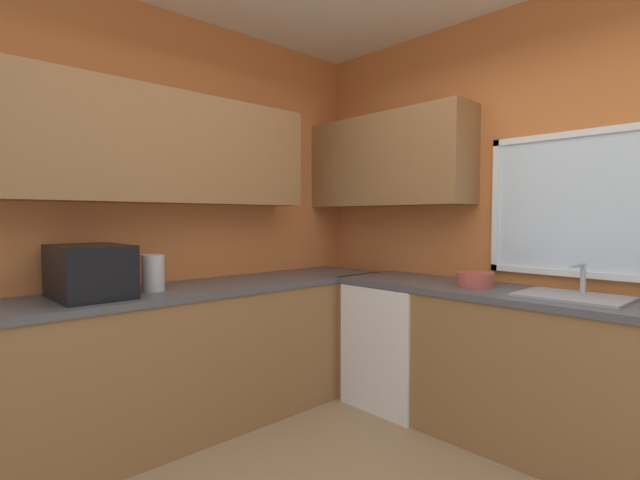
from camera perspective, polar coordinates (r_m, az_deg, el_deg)
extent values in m
cube|color=#D17238|center=(3.30, 25.96, 2.77)|extent=(3.81, 0.06, 2.75)
cube|color=#D17238|center=(3.33, -19.79, 2.89)|extent=(0.06, 3.59, 2.75)
cube|color=silver|center=(3.18, 30.49, 3.83)|extent=(1.14, 0.02, 0.80)
cube|color=white|center=(3.21, 30.63, 11.35)|extent=(1.22, 0.04, 0.04)
cube|color=white|center=(3.19, 30.26, -3.72)|extent=(1.22, 0.04, 0.04)
cube|color=white|center=(3.39, 20.78, 3.95)|extent=(0.04, 0.04, 0.88)
cube|color=olive|center=(3.11, -21.95, 10.74)|extent=(0.32, 2.43, 0.70)
cube|color=olive|center=(3.74, 8.17, 9.53)|extent=(1.40, 0.32, 0.70)
cube|color=olive|center=(3.16, -16.97, -14.28)|extent=(0.62, 3.17, 0.88)
cube|color=#4C4C51|center=(3.05, -17.10, -6.01)|extent=(0.65, 3.20, 0.04)
cube|color=olive|center=(3.05, 27.03, -15.05)|extent=(2.87, 0.62, 0.88)
cube|color=#4C4C51|center=(2.95, 27.23, -6.51)|extent=(2.90, 0.65, 0.04)
cube|color=white|center=(3.53, 9.62, -12.40)|extent=(0.60, 0.60, 0.87)
cube|color=black|center=(2.85, -26.35, -3.46)|extent=(0.48, 0.36, 0.29)
cylinder|color=#B7B7BC|center=(2.95, -19.76, -3.82)|extent=(0.13, 0.13, 0.22)
cube|color=#9EA0A5|center=(2.92, 28.55, -6.14)|extent=(0.54, 0.40, 0.02)
cylinder|color=#B7B7BC|center=(3.06, 29.53, -4.15)|extent=(0.03, 0.03, 0.18)
cylinder|color=#B7B7BC|center=(2.96, 28.99, -2.71)|extent=(0.02, 0.20, 0.02)
cylinder|color=#B74C42|center=(3.14, 18.48, -4.59)|extent=(0.23, 0.23, 0.09)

